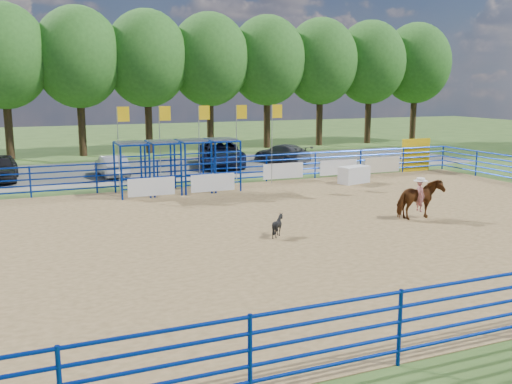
% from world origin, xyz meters
% --- Properties ---
extents(ground, '(120.00, 120.00, 0.00)m').
position_xyz_m(ground, '(0.00, 0.00, 0.00)').
color(ground, '#446327').
rests_on(ground, ground).
extents(arena_dirt, '(30.00, 20.00, 0.02)m').
position_xyz_m(arena_dirt, '(0.00, 0.00, 0.01)').
color(arena_dirt, '#977A4B').
rests_on(arena_dirt, ground).
extents(gravel_strip, '(40.00, 10.00, 0.01)m').
position_xyz_m(gravel_strip, '(0.00, 17.00, 0.01)').
color(gravel_strip, gray).
rests_on(gravel_strip, ground).
extents(announcer_table, '(1.84, 1.20, 0.91)m').
position_xyz_m(announcer_table, '(7.13, 7.71, 0.47)').
color(announcer_table, silver).
rests_on(announcer_table, arena_dirt).
extents(horse_and_rider, '(1.86, 0.87, 2.24)m').
position_xyz_m(horse_and_rider, '(5.00, -0.44, 0.86)').
color(horse_and_rider, '#603213').
rests_on(horse_and_rider, arena_dirt).
extents(calf, '(0.74, 0.67, 0.77)m').
position_xyz_m(calf, '(-1.24, -0.72, 0.41)').
color(calf, black).
rests_on(calf, arena_dirt).
extents(car_a, '(1.85, 4.30, 1.45)m').
position_xyz_m(car_a, '(-10.41, 15.80, 0.73)').
color(car_a, black).
rests_on(car_a, gravel_strip).
extents(car_b, '(1.56, 3.84, 1.24)m').
position_xyz_m(car_b, '(-4.53, 15.01, 0.63)').
color(car_b, gray).
rests_on(car_b, gravel_strip).
extents(car_c, '(3.98, 6.34, 1.63)m').
position_xyz_m(car_c, '(2.68, 16.63, 0.83)').
color(car_c, '#141934').
rests_on(car_c, gravel_strip).
extents(car_d, '(3.20, 4.69, 1.26)m').
position_xyz_m(car_d, '(7.05, 16.69, 0.64)').
color(car_d, '#5D5E60').
rests_on(car_d, gravel_strip).
extents(perimeter_fence, '(30.10, 20.10, 1.50)m').
position_xyz_m(perimeter_fence, '(0.00, 0.00, 0.75)').
color(perimeter_fence, '#062694').
rests_on(perimeter_fence, ground).
extents(chute_assembly, '(19.32, 2.41, 4.20)m').
position_xyz_m(chute_assembly, '(-1.90, 8.84, 1.26)').
color(chute_assembly, '#062694').
rests_on(chute_assembly, ground).
extents(treeline, '(56.40, 6.40, 11.24)m').
position_xyz_m(treeline, '(0.00, 26.00, 7.53)').
color(treeline, '#3F2B19').
rests_on(treeline, ground).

